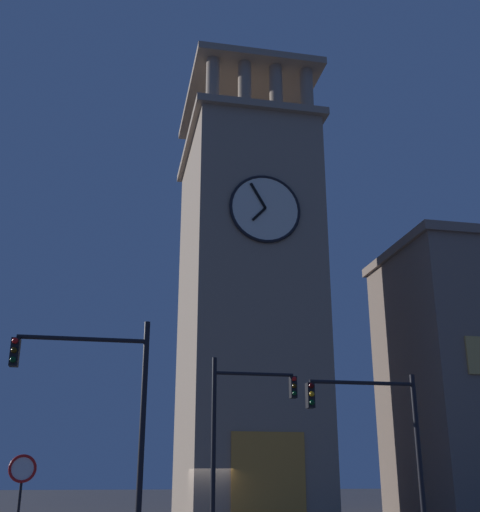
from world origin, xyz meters
TOP-DOWN VIEW (x-y plane):
  - clocktower at (-2.76, -3.93)m, footprint 6.88×9.54m
  - traffic_signal_near at (-4.18, 9.16)m, footprint 3.58×0.41m
  - traffic_signal_mid at (4.17, 10.45)m, footprint 3.62×0.41m
  - traffic_signal_far at (-0.41, 6.13)m, footprint 3.00×0.41m
  - no_horn_sign at (6.28, 8.07)m, footprint 0.78×0.14m

SIDE VIEW (x-z plane):
  - no_horn_sign at x=6.28m, z-range 0.78..3.56m
  - traffic_signal_near at x=-4.18m, z-range 0.94..6.17m
  - traffic_signal_far at x=-0.41m, z-range 0.90..6.99m
  - traffic_signal_mid at x=4.17m, z-range 0.96..7.21m
  - clocktower at x=-2.76m, z-range -2.68..23.76m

